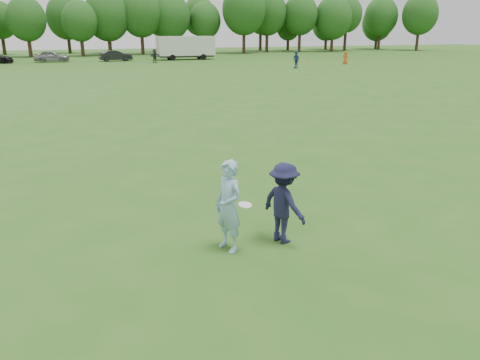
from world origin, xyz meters
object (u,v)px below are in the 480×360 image
(player_far_d, at_px, (155,56))
(defender, at_px, (284,203))
(player_far_b, at_px, (296,60))
(car_e, at_px, (52,56))
(cargo_trailer, at_px, (186,47))
(car_f, at_px, (116,56))
(thrower, at_px, (229,206))
(player_far_c, at_px, (345,58))
(field_cone, at_px, (308,61))

(player_far_d, bearing_deg, defender, -131.41)
(player_far_b, bearing_deg, car_e, -139.64)
(player_far_d, bearing_deg, player_far_b, -80.46)
(defender, distance_m, car_e, 60.32)
(player_far_b, xyz_separation_m, player_far_d, (-13.37, 13.87, -0.05))
(cargo_trailer, bearing_deg, car_e, 177.14)
(defender, xyz_separation_m, car_f, (2.21, 59.30, -0.13))
(thrower, distance_m, player_far_c, 53.03)
(player_far_c, xyz_separation_m, cargo_trailer, (-16.65, 15.24, 1.00))
(car_f, xyz_separation_m, cargo_trailer, (9.74, -0.16, 1.06))
(player_far_d, bearing_deg, car_e, 120.66)
(defender, relative_size, player_far_b, 0.93)
(defender, height_order, field_cone, defender)
(defender, xyz_separation_m, cargo_trailer, (11.95, 59.14, 0.93))
(defender, bearing_deg, cargo_trailer, -32.14)
(field_cone, bearing_deg, player_far_d, 162.02)
(player_far_d, relative_size, car_f, 0.40)
(car_f, bearing_deg, player_far_d, -145.73)
(thrower, xyz_separation_m, defender, (1.18, -0.02, -0.08))
(thrower, bearing_deg, defender, 67.50)
(player_far_c, bearing_deg, car_e, 8.30)
(defender, xyz_separation_m, player_far_d, (6.66, 54.19, 0.02))
(thrower, relative_size, player_far_c, 1.20)
(defender, distance_m, player_far_b, 45.02)
(car_e, bearing_deg, defender, -170.15)
(player_far_c, relative_size, field_cone, 5.14)
(car_e, height_order, cargo_trailer, cargo_trailer)
(car_e, height_order, car_f, car_e)
(player_far_d, xyz_separation_m, car_e, (-12.57, 5.85, -0.13))
(car_f, relative_size, field_cone, 14.44)
(defender, xyz_separation_m, player_far_c, (28.59, 43.90, -0.08))
(player_far_b, xyz_separation_m, car_e, (-25.94, 19.72, -0.17))
(player_far_c, distance_m, car_e, 38.09)
(defender, bearing_deg, field_cone, -48.76)
(player_far_c, bearing_deg, cargo_trailer, -9.12)
(player_far_b, bearing_deg, car_f, -149.20)
(thrower, height_order, car_f, thrower)
(field_cone, bearing_deg, defender, -118.04)
(car_e, relative_size, cargo_trailer, 0.49)
(field_cone, relative_size, cargo_trailer, 0.03)
(thrower, distance_m, player_far_b, 45.54)
(thrower, bearing_deg, player_far_c, 124.14)
(player_far_c, distance_m, field_cone, 5.15)
(player_far_d, distance_m, car_e, 13.87)
(car_e, distance_m, cargo_trailer, 17.91)
(player_far_c, bearing_deg, field_cone, -20.70)
(player_far_c, bearing_deg, player_far_d, 8.23)
(car_e, bearing_deg, player_far_d, -110.72)
(player_far_c, xyz_separation_m, player_far_d, (-21.93, 10.28, 0.10))
(thrower, height_order, player_far_b, thrower)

